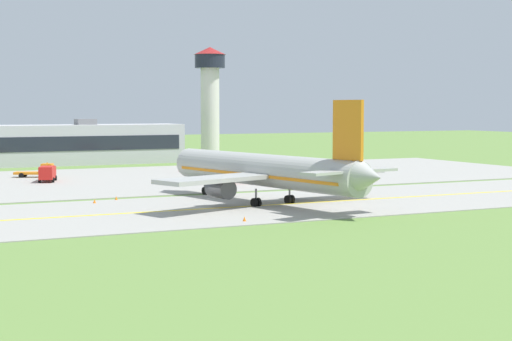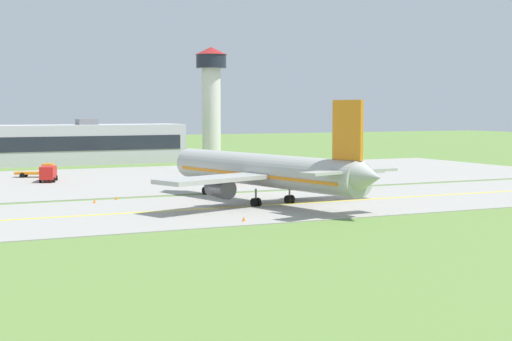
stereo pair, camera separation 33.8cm
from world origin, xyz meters
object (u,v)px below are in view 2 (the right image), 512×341
Objects in this scene: service_truck_baggage at (235,173)px; service_truck_pushback at (48,173)px; airplane_lead at (265,171)px; service_truck_catering at (41,171)px; service_truck_fuel at (198,166)px; control_tower at (211,91)px.

service_truck_pushback is at bearing 151.49° from service_truck_baggage.
airplane_lead is 53.52m from service_truck_catering.
service_truck_fuel is 30.55m from service_truck_pushback.
service_truck_fuel is (2.82, 23.49, -0.35)m from service_truck_baggage.
service_truck_fuel is at bearing 77.93° from airplane_lead.
service_truck_fuel is 1.05× the size of service_truck_pushback.
service_truck_baggage is 29.93m from service_truck_pushback.
control_tower is (18.97, 39.60, 14.67)m from service_truck_fuel.
airplane_lead is 51.86m from service_truck_fuel.
service_truck_pushback is (-26.30, 14.29, 0.00)m from service_truck_baggage.
service_truck_catering is (-25.83, 23.25, -0.35)m from service_truck_baggage.
service_truck_fuel is at bearing 83.15° from service_truck_baggage.
service_truck_catering is at bearing 109.48° from airplane_lead.
service_truck_fuel is at bearing 0.49° from service_truck_catering.
service_truck_fuel is at bearing -115.60° from control_tower.
service_truck_pushback is 70.00m from control_tower.
service_truck_fuel is (10.82, 50.63, -2.95)m from airplane_lead.
control_tower reaches higher than service_truck_fuel.
service_truck_baggage is (8.00, 27.14, -2.60)m from airplane_lead.
airplane_lead is at bearing -106.43° from service_truck_baggage.
airplane_lead is 28.41m from service_truck_baggage.
airplane_lead is at bearing -108.27° from control_tower.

